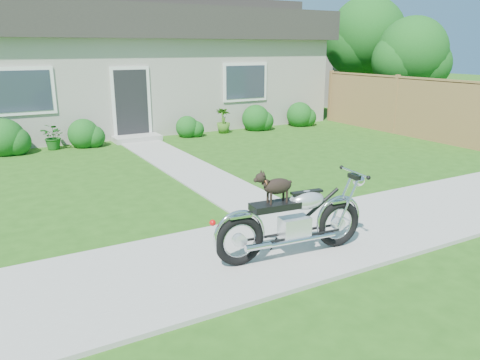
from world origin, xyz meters
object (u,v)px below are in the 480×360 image
object	(u,v)px
tree_far	(370,39)
potted_plant_right	(223,120)
fence	(395,105)
tree_near	(416,55)
potted_plant_left	(54,137)
house	(145,64)
motorcycle_with_dog	(294,218)

from	to	relation	value
tree_far	potted_plant_right	distance (m)	7.94
fence	tree_near	size ratio (longest dim) A/B	1.72
potted_plant_left	potted_plant_right	world-z (taller)	potted_plant_right
house	tree_far	world-z (taller)	tree_far
potted_plant_left	potted_plant_right	xyz separation A→B (m)	(5.29, 0.00, 0.05)
tree_far	motorcycle_with_dog	distance (m)	15.12
fence	potted_plant_right	world-z (taller)	fence
tree_near	potted_plant_left	size ratio (longest dim) A/B	5.29
tree_near	potted_plant_right	size ratio (longest dim) A/B	4.60
house	potted_plant_right	bearing A→B (deg)	-67.54
tree_near	potted_plant_left	world-z (taller)	tree_near
potted_plant_left	motorcycle_with_dog	xyz separation A→B (m)	(1.71, -8.95, 0.20)
tree_far	fence	bearing A→B (deg)	-122.60
fence	tree_far	size ratio (longest dim) A/B	1.39
motorcycle_with_dog	fence	bearing A→B (deg)	41.90
tree_far	potted_plant_left	bearing A→B (deg)	-174.84
house	tree_near	distance (m)	9.90
potted_plant_left	fence	bearing A→B (deg)	-15.40
fence	tree_far	distance (m)	5.14
house	motorcycle_with_dog	distance (m)	12.68
house	tree_far	bearing A→B (deg)	-14.60
tree_near	fence	bearing A→B (deg)	-150.14
fence	motorcycle_with_dog	world-z (taller)	fence
tree_near	potted_plant_right	bearing A→B (deg)	168.15
house	fence	bearing A→B (deg)	-44.74
fence	tree_near	distance (m)	3.03
tree_near	motorcycle_with_dog	world-z (taller)	tree_near
tree_near	potted_plant_right	xyz separation A→B (m)	(-7.14, 1.50, -2.05)
house	tree_near	xyz separation A→B (m)	(8.57, -4.94, 0.31)
house	tree_far	distance (m)	9.16
house	tree_near	size ratio (longest dim) A/B	3.27
fence	tree_near	xyz separation A→B (m)	(2.27, 1.30, 1.52)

